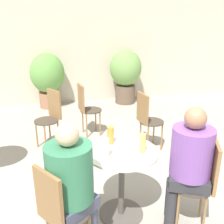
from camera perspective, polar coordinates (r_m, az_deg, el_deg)
ground_plane at (r=2.83m, az=6.80°, el=-22.74°), size 20.00×20.00×0.00m
storefront_wall at (r=6.23m, az=-6.49°, el=15.82°), size 10.00×0.06×3.00m
cafe_table_near at (r=2.61m, az=2.11°, el=-12.59°), size 0.69×0.69×0.73m
bistro_chair_0 at (r=2.17m, az=-11.58°, el=-19.91°), size 0.42×0.41×0.89m
bistro_chair_1 at (r=2.60m, az=19.25°, el=-13.39°), size 0.41×0.40×0.89m
bistro_chair_2 at (r=4.40m, az=-5.72°, el=1.42°), size 0.38×0.37×0.89m
bistro_chair_3 at (r=4.11m, az=-13.19°, el=-0.34°), size 0.42×0.41×0.89m
bistro_chair_4 at (r=3.92m, az=7.59°, el=-1.00°), size 0.38×0.37×0.89m
seated_person_0 at (r=2.14m, az=-8.76°, el=-14.67°), size 0.46×0.45×1.20m
seated_person_1 at (r=2.50m, az=16.40°, el=-9.89°), size 0.45×0.44×1.20m
beer_glass_0 at (r=2.45m, az=6.73°, el=-6.71°), size 0.06×0.06×0.18m
beer_glass_1 at (r=2.60m, az=-0.33°, el=-5.07°), size 0.07×0.07×0.18m
beer_glass_2 at (r=2.35m, az=-1.38°, el=-7.87°), size 0.06×0.06×0.18m
potted_plant_0 at (r=5.99m, az=-13.84°, el=7.54°), size 0.74×0.74×1.21m
potted_plant_1 at (r=6.14m, az=2.97°, el=8.60°), size 0.73×0.73×1.25m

